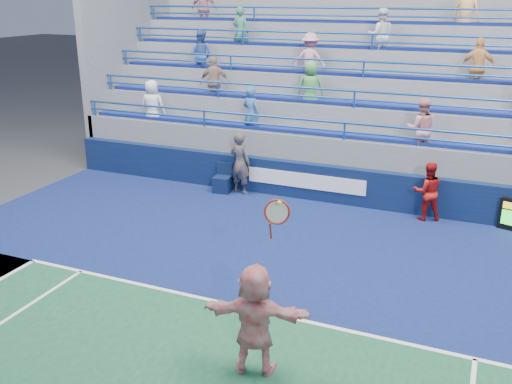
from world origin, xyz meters
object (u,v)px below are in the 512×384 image
at_px(line_judge, 240,163).
at_px(tennis_player, 255,319).
at_px(judge_chair, 223,183).
at_px(ball_girl, 427,191).

bearing_deg(line_judge, tennis_player, 128.74).
relative_size(tennis_player, line_judge, 1.57).
relative_size(judge_chair, tennis_player, 0.30).
bearing_deg(tennis_player, ball_girl, 77.83).
bearing_deg(ball_girl, judge_chair, -20.27).
distance_m(tennis_player, ball_girl, 8.03).
height_order(judge_chair, line_judge, line_judge).
relative_size(tennis_player, ball_girl, 1.88).
height_order(tennis_player, ball_girl, tennis_player).
bearing_deg(judge_chair, tennis_player, -60.51).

